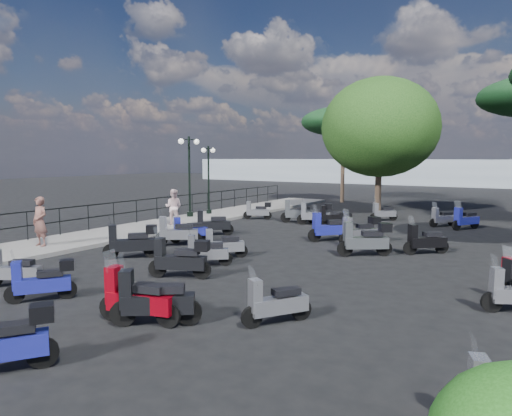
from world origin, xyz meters
The scene contains 33 objects.
ground centered at (0.00, 0.00, 0.00)m, with size 120.00×120.00×0.00m, color black.
sidewalk centered at (-6.50, 3.00, 0.07)m, with size 3.00×30.00×0.15m, color #62605E.
railing centered at (-7.80, 2.80, 0.90)m, with size 0.04×26.04×1.10m.
lamp_post_1 centered at (-7.17, 5.28, 2.54)m, with size 0.57×1.20×4.20m.
lamp_post_2 centered at (-7.11, 6.82, 2.28)m, with size 0.30×1.10×3.73m.
woman centered at (-6.32, -3.77, 1.02)m, with size 0.64×0.42×1.75m, color brown.
pedestrian_far centered at (-5.88, 2.60, 0.98)m, with size 0.80×0.63×1.65m, color beige.
scooter_0 centered at (-2.61, -6.91, 0.42)m, with size 1.36×0.90×1.22m.
scooter_1 centered at (-2.60, -2.99, 0.53)m, with size 1.37×1.39×1.42m.
scooter_2 centered at (-2.91, 0.19, 0.44)m, with size 1.01×1.35×1.26m.
scooter_3 centered at (-2.79, -0.63, 0.48)m, with size 1.47×1.15×1.40m.
scooter_4 centered at (-4.08, 7.13, 0.45)m, with size 1.43×0.78×1.20m.
scooter_5 centered at (-1.72, 7.14, 0.51)m, with size 1.69×1.00×1.46m.
scooter_6 centered at (-0.97, -7.19, 0.46)m, with size 1.05×1.30×1.21m.
scooter_7 centered at (0.38, -4.02, 0.52)m, with size 1.65×0.91×1.39m.
scooter_8 centered at (-0.11, -1.40, 0.43)m, with size 1.19×1.12×1.23m.
scooter_9 centered at (-3.05, 1.85, 0.47)m, with size 1.36×1.21×1.37m.
scooter_10 centered at (-0.67, 6.92, 0.52)m, with size 1.66×0.88×1.39m.
scooter_11 centered at (0.15, 7.13, 0.43)m, with size 1.43×0.85×1.23m.
scooter_13 centered at (1.94, -7.04, 0.49)m, with size 1.76×0.71×1.42m.
scooter_14 centered at (0.09, -2.53, 0.42)m, with size 1.29×0.97×1.21m.
scooter_15 centered at (2.92, 3.08, 0.52)m, with size 1.16×1.50×1.38m.
scooter_16 centered at (1.65, 3.29, 0.55)m, with size 1.36×1.45×1.45m.
scooter_17 centered at (1.70, 10.09, 0.41)m, with size 1.16×1.08×1.19m.
scooter_18 centered at (4.26, -5.62, 0.42)m, with size 0.94×1.31×1.21m.
scooter_19 centered at (2.30, -6.95, 0.49)m, with size 1.51×1.14×1.42m.
scooter_20 centered at (3.71, 1.33, 0.55)m, with size 1.59×1.22×1.46m.
scooter_21 centered at (5.32, 2.72, 0.46)m, with size 1.27×1.20×1.31m.
scooter_22 centered at (5.70, 9.20, 0.46)m, with size 0.99×1.47×1.32m.
scooter_27 centered at (4.66, 9.55, 0.41)m, with size 1.01×1.21×1.18m.
broadleaf_tree centered at (0.44, 13.20, 4.97)m, with size 6.73×6.73×7.84m.
pine_2 centered at (-3.76, 18.26, 5.79)m, with size 6.12×6.12×6.88m.
distant_hills centered at (0.00, 45.00, 1.50)m, with size 70.00×8.00×3.00m, color gray.
Camera 1 is at (8.53, -13.15, 3.26)m, focal length 32.00 mm.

